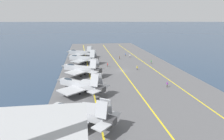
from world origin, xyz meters
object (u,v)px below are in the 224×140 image
parked_jet_nearest (80,113)px  crew_yellow_vest (137,68)px  parked_jet_third (81,68)px  crew_brown_vest (120,57)px  parked_jet_second (80,85)px  parked_jet_fourth (82,58)px  crew_red_vest (108,65)px  crew_purple_vest (167,84)px  crew_white_vest (130,56)px  crew_green_vest (151,62)px  parked_jet_fifth (80,53)px  crew_blue_vest (125,54)px

parked_jet_nearest → crew_yellow_vest: parked_jet_nearest is taller
parked_jet_third → crew_brown_vest: 32.33m
parked_jet_second → parked_jet_fourth: (36.28, -0.65, 0.02)m
crew_red_vest → crew_purple_vest: bearing=-152.1°
crew_white_vest → crew_green_vest: bearing=-158.8°
parked_jet_third → crew_green_vest: size_ratio=9.16×
crew_red_vest → crew_brown_vest: (14.84, -7.75, 0.01)m
crew_white_vest → parked_jet_second: bearing=152.2°
parked_jet_nearest → crew_brown_vest: 63.34m
parked_jet_fifth → parked_jet_third: bearing=-179.1°
parked_jet_fifth → crew_red_vest: 25.91m
parked_jet_second → parked_jet_third: bearing=-0.2°
crew_green_vest → crew_yellow_vest: bearing=136.7°
parked_jet_nearest → crew_purple_vest: bearing=-53.8°
parked_jet_third → parked_jet_nearest: bearing=-179.6°
parked_jet_nearest → parked_jet_third: parked_jet_third is taller
parked_jet_fourth → crew_purple_vest: 43.02m
crew_green_vest → crew_blue_vest: crew_green_vest is taller
parked_jet_third → parked_jet_fourth: bearing=-1.8°
crew_brown_vest → crew_blue_vest: crew_brown_vest is taller
parked_jet_third → crew_blue_vest: 41.53m
parked_jet_third → crew_green_vest: bearing=-65.0°
crew_green_vest → crew_purple_vest: bearing=169.9°
crew_brown_vest → crew_yellow_vest: 21.74m
crew_white_vest → crew_red_vest: bearing=143.2°
crew_purple_vest → crew_yellow_vest: bearing=9.8°
crew_brown_vest → parked_jet_nearest: bearing=163.1°
crew_green_vest → crew_blue_vest: bearing=20.4°
parked_jet_nearest → crew_red_vest: bearing=-13.2°
parked_jet_fifth → crew_purple_vest: parked_jet_fifth is taller
parked_jet_fifth → crew_blue_vest: (-0.40, -23.85, -1.46)m
crew_brown_vest → crew_green_vest: bearing=-134.8°
crew_blue_vest → crew_yellow_vest: 29.52m
crew_red_vest → parked_jet_third: bearing=136.5°
parked_jet_nearest → crew_yellow_vest: 44.66m
parked_jet_fourth → parked_jet_fifth: parked_jet_fourth is taller
crew_white_vest → crew_yellow_vest: size_ratio=1.00×
parked_jet_second → crew_yellow_vest: parked_jet_second is taller
parked_jet_third → crew_brown_vest: size_ratio=9.13×
parked_jet_fifth → crew_white_vest: size_ratio=9.26×
crew_red_vest → crew_purple_vest: (-27.34, -14.47, 0.01)m
parked_jet_third → crew_green_vest: (14.32, -30.77, -1.68)m
crew_green_vest → crew_brown_vest: size_ratio=1.00×
parked_jet_fifth → crew_blue_vest: bearing=-91.0°
parked_jet_second → crew_blue_vest: (51.30, -23.39, -1.47)m
crew_red_vest → crew_blue_vest: (22.81, -12.41, -0.03)m
crew_red_vest → crew_white_vest: crew_red_vest is taller
crew_green_vest → crew_red_vest: crew_green_vest is taller
crew_brown_vest → crew_red_vest: bearing=152.4°
crew_blue_vest → crew_red_vest: bearing=151.4°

